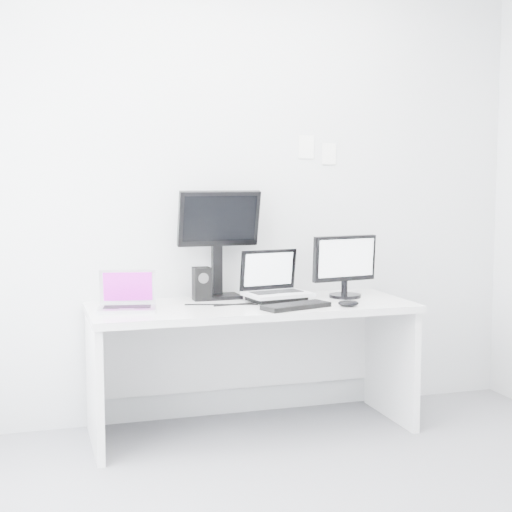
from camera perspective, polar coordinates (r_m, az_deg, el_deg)
name	(u,v)px	position (r m, az deg, el deg)	size (l,w,h in m)	color
back_wall	(235,192)	(4.50, -1.62, 4.88)	(3.60, 3.60, 0.00)	silver
desk	(252,368)	(4.30, -0.34, -8.44)	(1.80, 0.70, 0.73)	silver
macbook	(127,290)	(4.03, -9.73, -2.53)	(0.30, 0.23, 0.23)	silver
speaker	(202,284)	(4.34, -4.13, -2.11)	(0.10, 0.10, 0.19)	black
dell_laptop	(278,275)	(4.30, 1.65, -1.46)	(0.36, 0.28, 0.30)	silver
rear_monitor	(218,243)	(4.38, -2.88, 0.97)	(0.48, 0.17, 0.65)	black
samsung_monitor	(345,265)	(4.46, 6.76, -0.71)	(0.41, 0.19, 0.38)	black
keyboard	(296,306)	(4.08, 3.04, -3.79)	(0.38, 0.14, 0.03)	black
mouse	(348,303)	(4.16, 6.98, -3.56)	(0.11, 0.07, 0.04)	black
wall_note_0	(306,147)	(4.64, 3.81, 8.22)	(0.10, 0.00, 0.14)	white
wall_note_1	(329,154)	(4.69, 5.53, 7.69)	(0.09, 0.00, 0.13)	white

